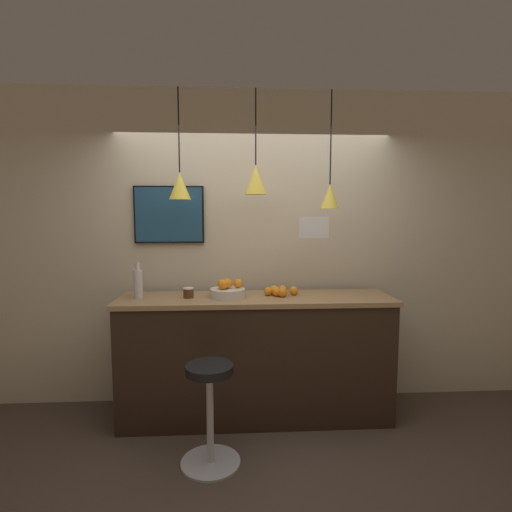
{
  "coord_description": "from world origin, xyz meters",
  "views": [
    {
      "loc": [
        -0.2,
        -2.73,
        1.78
      ],
      "look_at": [
        0.0,
        0.61,
        1.42
      ],
      "focal_mm": 28.0,
      "sensor_mm": 36.0,
      "label": 1
    }
  ],
  "objects_px": {
    "juice_bottle": "(138,283)",
    "spread_jar": "(188,293)",
    "fruit_bowl": "(227,291)",
    "mounted_tv": "(169,215)",
    "bar_stool": "(210,403)"
  },
  "relations": [
    {
      "from": "fruit_bowl",
      "to": "mounted_tv",
      "type": "xyz_separation_m",
      "value": [
        -0.53,
        0.35,
        0.64
      ]
    },
    {
      "from": "fruit_bowl",
      "to": "spread_jar",
      "type": "xyz_separation_m",
      "value": [
        -0.33,
        0.0,
        -0.02
      ]
    },
    {
      "from": "juice_bottle",
      "to": "mounted_tv",
      "type": "relative_size",
      "value": 0.48
    },
    {
      "from": "juice_bottle",
      "to": "spread_jar",
      "type": "height_order",
      "value": "juice_bottle"
    },
    {
      "from": "spread_jar",
      "to": "bar_stool",
      "type": "bearing_deg",
      "value": -72.09
    },
    {
      "from": "juice_bottle",
      "to": "spread_jar",
      "type": "xyz_separation_m",
      "value": [
        0.42,
        0.0,
        -0.09
      ]
    },
    {
      "from": "bar_stool",
      "to": "fruit_bowl",
      "type": "bearing_deg",
      "value": 79.38
    },
    {
      "from": "spread_jar",
      "to": "mounted_tv",
      "type": "bearing_deg",
      "value": 119.89
    },
    {
      "from": "juice_bottle",
      "to": "fruit_bowl",
      "type": "bearing_deg",
      "value": -0.22
    },
    {
      "from": "fruit_bowl",
      "to": "juice_bottle",
      "type": "xyz_separation_m",
      "value": [
        -0.74,
        0.0,
        0.07
      ]
    },
    {
      "from": "juice_bottle",
      "to": "spread_jar",
      "type": "distance_m",
      "value": 0.42
    },
    {
      "from": "fruit_bowl",
      "to": "juice_bottle",
      "type": "distance_m",
      "value": 0.75
    },
    {
      "from": "bar_stool",
      "to": "mounted_tv",
      "type": "distance_m",
      "value": 1.7
    },
    {
      "from": "fruit_bowl",
      "to": "spread_jar",
      "type": "height_order",
      "value": "fruit_bowl"
    },
    {
      "from": "bar_stool",
      "to": "spread_jar",
      "type": "relative_size",
      "value": 8.23
    }
  ]
}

